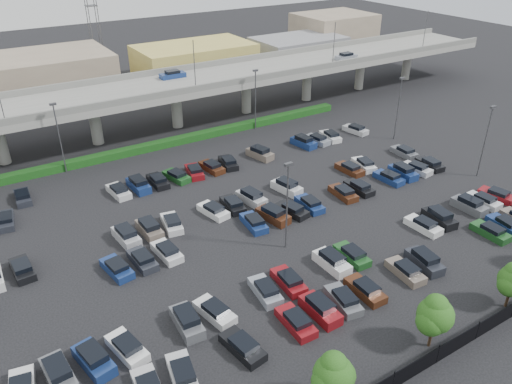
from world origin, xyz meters
TOP-DOWN VIEW (x-y plane):
  - ground at (0.00, 0.00)m, footprint 280.00×280.00m
  - overpass at (-0.22, 31.99)m, footprint 150.00×13.00m
  - hedge at (0.00, 25.00)m, footprint 66.00×1.60m
  - fence at (-0.05, -28.00)m, footprint 70.00×0.10m
  - tree_row at (0.70, -26.53)m, footprint 65.07×3.66m
  - parked_cars at (-0.50, -3.82)m, footprint 63.06×41.62m
  - light_poles at (-4.13, 2.00)m, footprint 66.90×48.38m
  - distant_buildings at (12.38, 61.81)m, footprint 138.00×24.00m
  - comm_tower at (4.00, 74.00)m, footprint 2.40×2.40m

SIDE VIEW (x-z plane):
  - ground at x=0.00m, z-range 0.00..0.00m
  - hedge at x=0.00m, z-range 0.00..1.10m
  - parked_cars at x=-0.50m, z-range -0.23..1.44m
  - fence at x=-0.05m, z-range -0.10..1.90m
  - tree_row at x=0.70m, z-range 0.55..6.49m
  - distant_buildings at x=12.38m, z-range -0.76..8.24m
  - light_poles at x=-4.13m, z-range 1.09..11.39m
  - overpass at x=-0.22m, z-range -0.93..14.87m
  - comm_tower at x=4.00m, z-range 0.61..30.61m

